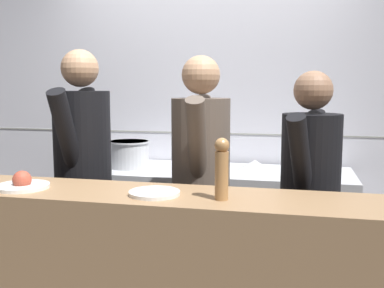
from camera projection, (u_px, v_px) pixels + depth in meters
The scene contains 11 objects.
wall_back_tiled at pixel (208, 115), 3.73m from camera, with size 8.00×0.06×2.60m.
oven_range at pixel (140, 223), 3.55m from camera, with size 0.90×0.71×0.91m.
prep_counter at pixel (274, 233), 3.32m from camera, with size 1.11×0.65×0.92m.
stock_pot at pixel (129, 153), 3.46m from camera, with size 0.32×0.32×0.21m.
mixing_bowl_steel at pixel (255, 165), 3.34m from camera, with size 0.26×0.26×0.08m.
plated_dish_main at pixel (22, 184), 2.24m from camera, with size 0.27×0.27×0.09m.
plated_dish_appetiser at pixel (154, 193), 2.10m from camera, with size 0.24×0.24×0.02m.
pepper_mill at pixel (222, 167), 1.99m from camera, with size 0.07×0.07×0.28m.
chef_head_cook at pixel (83, 174), 2.86m from camera, with size 0.38×0.77×1.76m.
chef_sous at pixel (201, 183), 2.70m from camera, with size 0.39×0.75×1.72m.
chef_line at pixel (310, 199), 2.53m from camera, with size 0.41×0.70×1.62m.
Camera 1 is at (0.71, -2.29, 1.54)m, focal length 42.00 mm.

